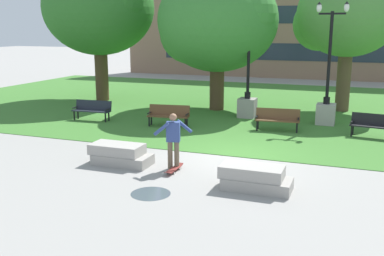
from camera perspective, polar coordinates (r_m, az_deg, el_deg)
ground_plane at (r=14.97m, az=5.28°, el=-3.66°), size 140.00×140.00×0.00m
grass_lawn at (r=24.53m, az=11.41°, el=2.60°), size 40.00×20.00×0.02m
concrete_block_center at (r=14.22m, az=-9.12°, el=-3.36°), size 1.92×0.90×0.64m
concrete_block_left at (r=12.03m, az=7.97°, el=-6.32°), size 1.88×0.90×0.64m
person_skateboarder at (r=13.41m, az=-2.39°, el=-1.25°), size 1.00×0.79×1.71m
skateboard at (r=13.39m, az=-2.33°, el=-5.21°), size 0.26×1.02×0.14m
puddle at (r=11.75m, az=-5.27°, el=-8.30°), size 1.04×1.04×0.01m
park_bench_near_left at (r=18.71m, az=22.22°, el=0.45°), size 1.86×0.78×0.90m
park_bench_near_right at (r=18.81m, az=10.80°, el=1.24°), size 1.84×0.71×0.90m
park_bench_far_left at (r=19.37m, az=-2.99°, el=1.77°), size 1.86×0.77×0.90m
park_bench_far_right at (r=21.08m, az=-12.55°, el=2.38°), size 1.82×0.62×0.90m
lamp_post_center at (r=20.48m, az=16.72°, el=3.37°), size 1.32×0.80×5.23m
lamp_post_right at (r=21.33m, az=7.07°, el=4.15°), size 1.32×0.80×5.21m
tree_far_left at (r=26.66m, az=-11.87°, el=14.56°), size 6.54×6.23×7.90m
tree_near_right at (r=23.92m, az=19.09°, el=13.41°), size 5.24×4.99×6.96m
tree_far_right at (r=23.08m, az=3.11°, el=13.30°), size 6.32×6.02×7.07m
building_facade_distant at (r=38.78m, az=12.61°, el=13.25°), size 29.60×1.03×9.58m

